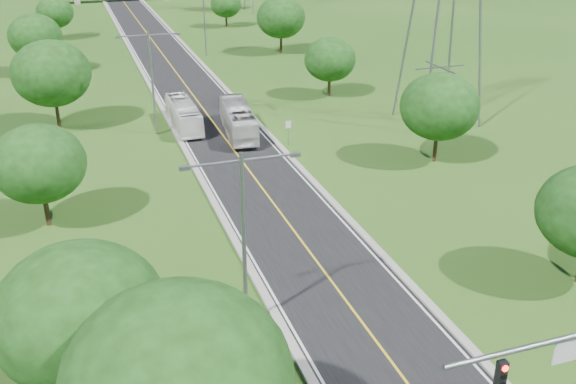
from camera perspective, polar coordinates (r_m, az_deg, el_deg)
name	(u,v)px	position (r m, az deg, el deg)	size (l,w,h in m)	color
ground	(189,90)	(79.30, -8.80, 8.95)	(260.00, 260.00, 0.00)	#224914
road	(180,78)	(85.02, -9.57, 9.97)	(8.00, 150.00, 0.06)	black
curb_left	(147,80)	(84.46, -12.44, 9.70)	(0.50, 150.00, 0.22)	gray
curb_right	(212,75)	(85.76, -6.73, 10.31)	(0.50, 150.00, 0.22)	gray
speed_limit_sign	(288,129)	(59.59, 0.03, 5.66)	(0.55, 0.09, 2.40)	slate
streetlight_near_left	(243,229)	(31.95, -3.98, -3.28)	(5.90, 0.25, 10.00)	slate
streetlight_mid_left	(152,74)	(62.61, -12.02, 10.20)	(5.90, 0.25, 10.00)	slate
streetlight_far_right	(204,14)	(96.48, -7.47, 15.38)	(5.90, 0.25, 10.00)	slate
tree_la	(81,315)	(28.11, -17.91, -10.40)	(7.14, 7.14, 8.30)	black
tree_lb	(39,164)	(46.42, -21.28, 2.37)	(6.30, 6.30, 7.33)	black
tree_lc	(51,73)	(67.20, -20.30, 9.86)	(7.56, 7.56, 8.79)	black
tree_ld	(35,36)	(90.90, -21.56, 12.76)	(6.72, 6.72, 7.82)	black
tree_le	(55,12)	(114.62, -20.02, 14.77)	(5.88, 5.88, 6.84)	black
tree_lf	(178,382)	(23.00, -9.72, -16.31)	(7.98, 7.98, 9.28)	black
tree_rb	(439,106)	(56.16, 13.31, 7.41)	(6.72, 6.72, 7.82)	black
tree_rc	(330,59)	(74.83, 3.75, 11.68)	(5.88, 5.88, 6.84)	black
tree_rd	(281,17)	(97.46, -0.63, 15.26)	(7.14, 7.14, 8.30)	black
tree_re	(226,4)	(119.83, -5.55, 16.28)	(5.46, 5.46, 6.35)	black
bus_outbound	(238,120)	(62.58, -4.46, 6.42)	(2.43, 10.38, 2.89)	silver
bus_inbound	(184,114)	(65.31, -9.27, 6.84)	(2.24, 9.57, 2.66)	white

